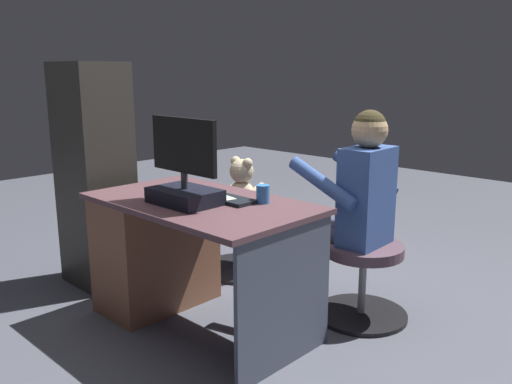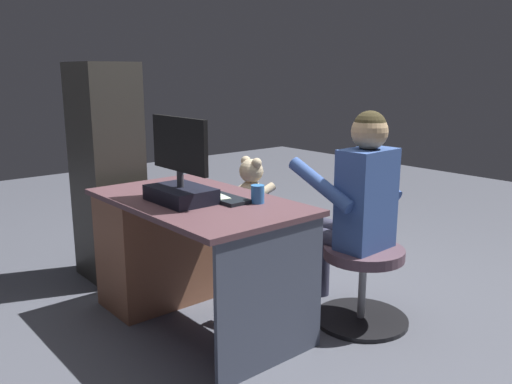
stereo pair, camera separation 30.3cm
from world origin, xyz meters
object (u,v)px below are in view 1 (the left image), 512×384
object	(u,v)px
teddy_bear	(243,187)
visitor_chair	(363,274)
monitor	(184,179)
desk	(166,246)
tv_remote	(164,191)
cup	(263,194)
keyboard	(221,198)
person	(353,197)
computer_mouse	(189,188)
office_chair_teddy	(242,238)

from	to	relation	value
teddy_bear	visitor_chair	xyz separation A→B (m)	(-1.03, 0.06, -0.35)
monitor	teddy_bear	bearing A→B (deg)	-62.78
desk	tv_remote	distance (m)	0.35
cup	visitor_chair	xyz separation A→B (m)	(-0.30, -0.52, -0.51)
keyboard	cup	size ratio (longest dim) A/B	4.39
desk	person	world-z (taller)	person
desk	keyboard	bearing A→B (deg)	-166.75
cup	person	distance (m)	0.57
desk	visitor_chair	world-z (taller)	desk
monitor	cup	size ratio (longest dim) A/B	5.04
visitor_chair	keyboard	bearing A→B (deg)	50.26
computer_mouse	keyboard	bearing A→B (deg)	178.48
keyboard	teddy_bear	size ratio (longest dim) A/B	1.10
computer_mouse	cup	bearing A→B (deg)	-169.70
tv_remote	teddy_bear	xyz separation A→B (m)	(0.16, -0.79, -0.12)
keyboard	computer_mouse	distance (m)	0.28
tv_remote	office_chair_teddy	world-z (taller)	tv_remote
cup	tv_remote	distance (m)	0.61
desk	tv_remote	bearing A→B (deg)	144.35
teddy_bear	desk	bearing A→B (deg)	99.54
visitor_chair	desk	bearing A→B (deg)	38.32
computer_mouse	tv_remote	world-z (taller)	computer_mouse
keyboard	person	xyz separation A→B (m)	(-0.43, -0.63, -0.04)
tv_remote	visitor_chair	bearing A→B (deg)	-128.73
office_chair_teddy	keyboard	bearing A→B (deg)	127.72
monitor	computer_mouse	distance (m)	0.31
keyboard	office_chair_teddy	size ratio (longest dim) A/B	0.72
office_chair_teddy	visitor_chair	size ratio (longest dim) A/B	1.10
monitor	person	world-z (taller)	person
cup	keyboard	bearing A→B (deg)	24.28
tv_remote	teddy_bear	size ratio (longest dim) A/B	0.39
keyboard	office_chair_teddy	distance (m)	0.98
monitor	office_chair_teddy	xyz separation A→B (m)	(0.45, -0.86, -0.62)
office_chair_teddy	visitor_chair	distance (m)	1.03
cup	teddy_bear	distance (m)	0.95
desk	person	size ratio (longest dim) A/B	1.05
keyboard	visitor_chair	bearing A→B (deg)	-129.74
cup	desk	bearing A→B (deg)	17.40
monitor	office_chair_teddy	size ratio (longest dim) A/B	0.82
desk	office_chair_teddy	size ratio (longest dim) A/B	2.15
cup	person	size ratio (longest dim) A/B	0.08
keyboard	tv_remote	xyz separation A→B (m)	(0.36, 0.11, -0.00)
desk	keyboard	size ratio (longest dim) A/B	3.00
desk	cup	world-z (taller)	cup
teddy_bear	person	distance (m)	0.95
keyboard	tv_remote	bearing A→B (deg)	17.46
desk	teddy_bear	xyz separation A→B (m)	(0.13, -0.77, 0.22)
office_chair_teddy	teddy_bear	size ratio (longest dim) A/B	1.53
monitor	keyboard	world-z (taller)	monitor
keyboard	visitor_chair	xyz separation A→B (m)	(-0.52, -0.62, -0.47)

